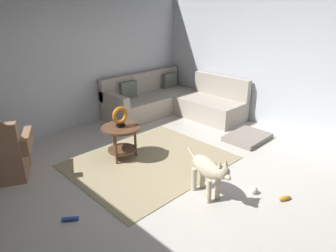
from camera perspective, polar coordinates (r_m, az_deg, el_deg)
The scene contains 13 objects.
ground_plane at distance 4.17m, azimuth 1.41°, elevation -11.53°, with size 6.00×6.00×0.10m, color beige.
wall_back at distance 5.98m, azimuth -19.63°, elevation 12.03°, with size 6.00×0.12×2.70m, color silver.
wall_right at distance 6.03m, azimuth 21.83°, elevation 11.81°, with size 0.12×6.00×2.70m, color silver.
area_rug at distance 4.67m, azimuth -3.51°, elevation -6.87°, with size 2.30×1.90×0.01m, color tan.
sectional_couch at distance 6.61m, azimuth 0.83°, elevation 4.65°, with size 2.20×2.25×0.88m.
armchair at distance 4.70m, azimuth -29.48°, elevation -5.32°, with size 0.98×0.89×0.88m.
side_table at distance 4.66m, azimuth -9.02°, elevation -1.53°, with size 0.60×0.60×0.54m.
torus_sculpture at distance 4.55m, azimuth -9.24°, elevation 1.88°, with size 0.28×0.08×0.33m.
dog_bed_mat at distance 5.59m, azimuth 15.10°, elevation -2.12°, with size 0.80×0.60×0.09m, color gray.
dog at distance 3.73m, azimuth 7.82°, elevation -8.42°, with size 0.34×0.84×0.63m.
dog_toy_ball at distance 4.07m, azimuth 16.25°, elevation -11.79°, with size 0.10×0.10×0.10m, color silver.
dog_toy_rope at distance 3.67m, azimuth -18.35°, elevation -16.65°, with size 0.05×0.05×0.18m, color blue.
dog_toy_bone at distance 4.07m, azimuth 21.62°, elevation -12.83°, with size 0.18×0.06×0.06m, color orange.
Camera 1 is at (-2.52, -2.41, 2.24)m, focal length 31.56 mm.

